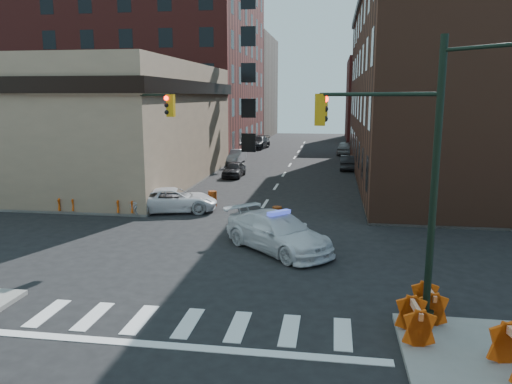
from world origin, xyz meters
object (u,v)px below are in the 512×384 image
(pedestrian_b, at_px, (93,195))
(barrel_bank, at_px, (212,199))
(parked_car_enear, at_px, (348,162))
(barricade_nw_a, at_px, (127,206))
(parked_car_wfar, at_px, (235,156))
(police_car, at_px, (278,232))
(barricade_se_a, at_px, (429,303))
(barrel_road, at_px, (277,215))
(pedestrian_a, at_px, (92,186))
(pickup, at_px, (174,200))
(parked_car_wnear, at_px, (234,169))

(pedestrian_b, height_order, barrel_bank, pedestrian_b)
(parked_car_enear, distance_m, barricade_nw_a, 23.77)
(parked_car_wfar, bearing_deg, pedestrian_b, -97.92)
(police_car, bearing_deg, pedestrian_b, 106.01)
(parked_car_enear, distance_m, barricade_se_a, 31.52)
(parked_car_enear, bearing_deg, barrel_road, 80.35)
(barrel_bank, relative_size, barricade_se_a, 0.76)
(pedestrian_b, bearing_deg, barrel_bank, -5.38)
(pedestrian_a, height_order, barricade_nw_a, pedestrian_a)
(barrel_road, xyz_separation_m, barricade_se_a, (5.71, -11.01, 0.16))
(parked_car_wfar, bearing_deg, pickup, -85.56)
(pickup, height_order, parked_car_wfar, pickup)
(barricade_se_a, bearing_deg, parked_car_wfar, 15.00)
(police_car, xyz_separation_m, barrel_road, (-0.55, 4.64, -0.36))
(police_car, height_order, pedestrian_a, pedestrian_a)
(barrel_road, relative_size, barricade_nw_a, 0.83)
(parked_car_wnear, height_order, parked_car_wfar, parked_car_wfar)
(parked_car_wfar, distance_m, barrel_road, 24.16)
(parked_car_wfar, relative_size, parked_car_enear, 1.03)
(parked_car_wnear, relative_size, barricade_se_a, 3.02)
(parked_car_wnear, xyz_separation_m, pedestrian_b, (-5.71, -13.37, 0.30))
(pedestrian_a, distance_m, barrel_road, 12.09)
(pickup, xyz_separation_m, parked_car_wfar, (-0.57, 21.39, -0.02))
(pickup, bearing_deg, barricade_se_a, -151.88)
(parked_car_wnear, distance_m, parked_car_wfar, 8.57)
(pedestrian_b, bearing_deg, pickup, -18.71)
(barrel_road, distance_m, barricade_nw_a, 8.50)
(barricade_nw_a, bearing_deg, parked_car_enear, 55.99)
(parked_car_wfar, height_order, parked_car_enear, parked_car_wfar)
(police_car, xyz_separation_m, pedestrian_b, (-11.50, 6.03, 0.12))
(pickup, bearing_deg, pedestrian_b, 80.14)
(parked_car_wfar, bearing_deg, pedestrian_a, -100.75)
(pedestrian_b, relative_size, barricade_se_a, 1.27)
(barrel_road, bearing_deg, police_car, -83.29)
(parked_car_enear, xyz_separation_m, pedestrian_b, (-15.17, -19.09, 0.28))
(barricade_se_a, bearing_deg, barricade_nw_a, 46.18)
(parked_car_wnear, distance_m, barrel_bank, 11.22)
(barrel_bank, relative_size, barricade_nw_a, 0.86)
(pickup, distance_m, barricade_nw_a, 2.68)
(pedestrian_b, distance_m, barricade_se_a, 20.77)
(parked_car_wnear, distance_m, parked_car_enear, 11.06)
(pickup, height_order, pedestrian_a, pedestrian_a)
(barricade_nw_a, bearing_deg, police_car, -30.79)
(pedestrian_b, bearing_deg, police_car, -51.33)
(police_car, bearing_deg, parked_car_enear, 35.35)
(pedestrian_b, bearing_deg, pedestrian_a, 95.12)
(barricade_se_a, height_order, barricade_nw_a, barricade_se_a)
(pedestrian_a, relative_size, barrel_bank, 2.15)
(pickup, xyz_separation_m, barrel_bank, (1.86, 1.77, -0.22))
(barrel_road, distance_m, barricade_se_a, 12.40)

